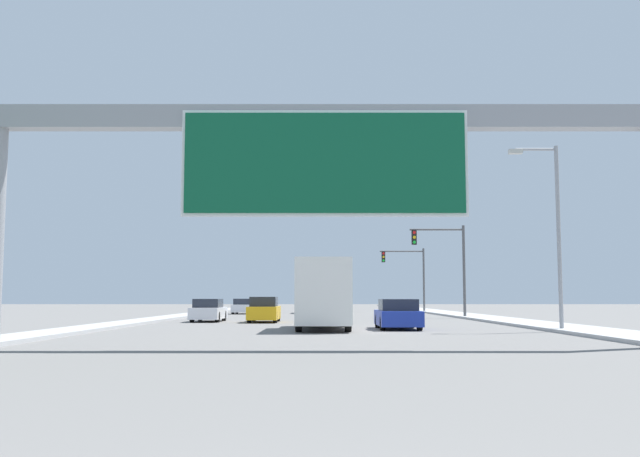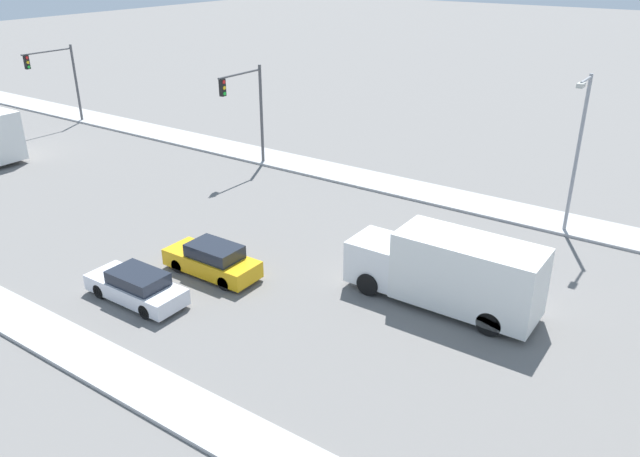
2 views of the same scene
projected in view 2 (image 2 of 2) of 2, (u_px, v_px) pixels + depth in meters
sidewalk_right at (155, 132)px, 49.97m from camera, size 3.00×120.00×0.15m
car_mid_left at (212, 260)px, 28.11m from camera, size 1.73×4.61×1.51m
car_far_left at (470, 257)px, 28.50m from camera, size 1.88×4.52×1.40m
car_far_right at (136, 287)px, 26.03m from camera, size 1.74×4.62×1.39m
truck_box_primary at (449, 271)px, 25.26m from camera, size 2.41×8.06×3.17m
traffic_light_near_intersection at (249, 102)px, 40.32m from camera, size 3.99×0.32×6.68m
traffic_light_mid_block at (60, 73)px, 50.57m from camera, size 4.48×0.32×6.38m
street_lamp_right at (578, 144)px, 30.48m from camera, size 2.19×0.28×8.19m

